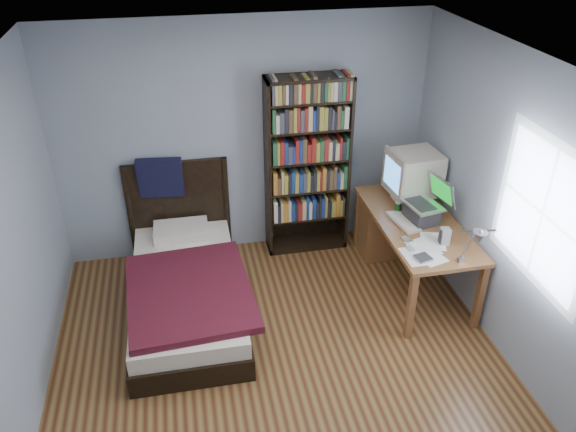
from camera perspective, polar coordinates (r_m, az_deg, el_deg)
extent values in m
plane|color=#4D2816|center=(4.80, -0.31, -16.35)|extent=(4.20, 4.20, 0.00)
plane|color=white|center=(3.43, -0.42, 13.54)|extent=(4.20, 4.20, 0.00)
cube|color=#939CAD|center=(5.81, -4.46, 7.63)|extent=(3.80, 0.04, 2.50)
cube|color=#939CAD|center=(4.67, 23.14, -0.97)|extent=(0.04, 4.20, 2.50)
cube|color=white|center=(4.47, 24.52, 0.22)|extent=(0.01, 1.14, 1.14)
cube|color=white|center=(4.47, 24.45, 0.21)|extent=(0.01, 1.00, 1.00)
cube|color=brown|center=(5.53, 12.95, -0.66)|extent=(0.75, 1.61, 0.04)
cube|color=brown|center=(5.06, 12.39, -8.95)|extent=(0.06, 0.06, 0.69)
cube|color=brown|center=(5.33, 18.90, -7.77)|extent=(0.06, 0.06, 0.69)
cube|color=brown|center=(6.20, 7.12, -0.34)|extent=(0.06, 0.06, 0.69)
cube|color=brown|center=(6.42, 12.65, 0.27)|extent=(0.06, 0.06, 0.69)
cube|color=brown|center=(6.17, 10.48, -0.82)|extent=(0.69, 0.40, 0.68)
cube|color=beige|center=(5.85, 12.13, 1.73)|extent=(0.31, 0.27, 0.03)
cylinder|color=beige|center=(5.83, 12.19, 2.16)|extent=(0.11, 0.11, 0.07)
cube|color=beige|center=(5.74, 12.76, 4.34)|extent=(0.48, 0.46, 0.42)
cube|color=#BAAF9B|center=(5.65, 10.68, 4.17)|extent=(0.07, 0.45, 0.45)
cube|color=#3B7ED5|center=(5.65, 10.52, 4.16)|extent=(0.04, 0.33, 0.29)
cube|color=#2D2D30|center=(5.48, 13.40, 0.27)|extent=(0.30, 0.33, 0.17)
cube|color=silver|center=(5.44, 13.52, 1.13)|extent=(0.34, 0.41, 0.02)
cube|color=#2D2D30|center=(5.43, 13.34, 1.21)|extent=(0.23, 0.32, 0.00)
cube|color=silver|center=(5.45, 15.37, 2.57)|extent=(0.15, 0.38, 0.26)
cube|color=#0CBF26|center=(5.44, 15.26, 2.56)|extent=(0.11, 0.31, 0.21)
cube|color=#99999E|center=(5.03, 17.18, -4.24)|extent=(0.06, 0.05, 0.04)
cylinder|color=#99999E|center=(4.88, 17.82, -2.73)|extent=(0.02, 0.13, 0.36)
cylinder|color=#99999E|center=(4.57, 18.72, -1.43)|extent=(0.15, 0.30, 0.18)
cone|color=#99999E|center=(4.42, 18.90, -2.07)|extent=(0.11, 0.11, 0.09)
cube|color=#BAAF9B|center=(5.44, 11.64, -0.59)|extent=(0.22, 0.43, 0.04)
cube|color=gray|center=(5.19, 15.64, -2.00)|extent=(0.09, 0.09, 0.16)
cylinder|color=#073818|center=(5.59, 11.10, 0.83)|extent=(0.06, 0.06, 0.11)
ellipsoid|color=silver|center=(5.69, 12.14, 0.86)|extent=(0.06, 0.11, 0.04)
cube|color=silver|center=(5.19, 12.00, -2.36)|extent=(0.09, 0.12, 0.02)
cube|color=gray|center=(5.07, 12.29, -3.24)|extent=(0.06, 0.10, 0.02)
cube|color=gray|center=(4.96, 13.57, -4.21)|extent=(0.15, 0.15, 0.03)
cube|color=black|center=(5.81, -2.06, 4.62)|extent=(0.03, 0.30, 1.93)
cube|color=black|center=(5.99, 5.90, 5.31)|extent=(0.03, 0.30, 1.93)
cube|color=black|center=(5.54, 2.16, 13.88)|extent=(0.87, 0.30, 0.03)
cube|color=black|center=(6.34, 1.83, -2.66)|extent=(0.87, 0.30, 0.06)
cube|color=black|center=(6.01, 1.67, 5.55)|extent=(0.87, 0.02, 1.93)
cube|color=olive|center=(5.85, 2.03, 5.16)|extent=(0.79, 0.22, 1.73)
cube|color=black|center=(5.45, -10.15, -8.52)|extent=(1.02, 2.02, 0.22)
cube|color=silver|center=(5.33, -10.33, -6.93)|extent=(0.98, 1.96, 0.16)
cube|color=maroon|center=(5.07, -9.97, -7.61)|extent=(1.14, 1.37, 0.07)
cube|color=silver|center=(5.89, -10.79, -1.52)|extent=(0.56, 0.36, 0.12)
cube|color=black|center=(6.05, -11.00, 0.70)|extent=(1.07, 0.05, 1.10)
cylinder|color=black|center=(6.06, -15.72, 0.12)|extent=(0.06, 0.06, 1.10)
cylinder|color=black|center=(6.04, -6.24, 1.10)|extent=(0.06, 0.06, 1.10)
cube|color=black|center=(5.84, -12.84, 3.81)|extent=(0.46, 0.20, 0.43)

